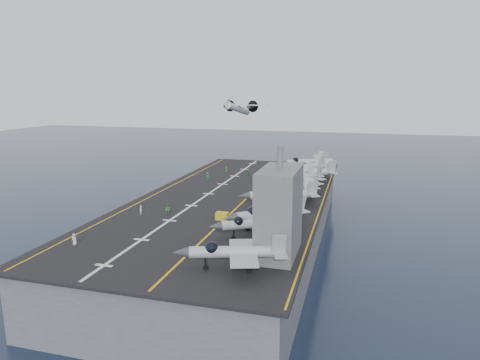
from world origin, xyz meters
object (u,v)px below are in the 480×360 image
(tow_cart_a, at_px, (222,216))
(transport_plane, at_px, (238,109))
(island_superstructure, at_px, (279,201))
(fighter_jet_0, at_px, (237,251))

(tow_cart_a, xyz_separation_m, transport_plane, (-16.79, 69.28, 15.28))
(island_superstructure, distance_m, tow_cart_a, 19.23)
(tow_cart_a, bearing_deg, transport_plane, 103.62)
(fighter_jet_0, distance_m, transport_plane, 93.18)
(fighter_jet_0, xyz_separation_m, tow_cart_a, (-8.27, 19.45, -1.83))
(island_superstructure, distance_m, fighter_jet_0, 9.15)
(island_superstructure, xyz_separation_m, transport_plane, (-29.18, 82.28, 8.43))
(island_superstructure, height_order, transport_plane, transport_plane)
(tow_cart_a, distance_m, transport_plane, 72.91)
(island_superstructure, bearing_deg, fighter_jet_0, -122.62)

